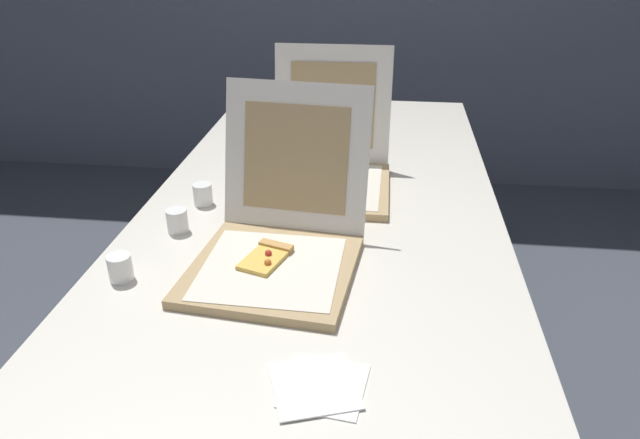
# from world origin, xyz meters

# --- Properties ---
(table) EXTENTS (0.99, 2.23, 0.72)m
(table) POSITION_xyz_m (0.00, 0.61, 0.68)
(table) COLOR silver
(table) RESTS_ON ground
(pizza_box_front) EXTENTS (0.41, 0.49, 0.37)m
(pizza_box_front) POSITION_xyz_m (-0.07, 0.33, 0.78)
(pizza_box_front) COLOR tan
(pizza_box_front) RESTS_ON table
(pizza_box_middle) EXTENTS (0.36, 0.42, 0.38)m
(pizza_box_middle) POSITION_xyz_m (0.01, 0.79, 0.78)
(pizza_box_middle) COLOR tan
(pizza_box_middle) RESTS_ON table
(cup_white_near_left) EXTENTS (0.05, 0.05, 0.06)m
(cup_white_near_left) POSITION_xyz_m (-0.40, 0.22, 0.75)
(cup_white_near_left) COLOR white
(cup_white_near_left) RESTS_ON table
(cup_white_near_center) EXTENTS (0.05, 0.05, 0.06)m
(cup_white_near_center) POSITION_xyz_m (-0.35, 0.45, 0.75)
(cup_white_near_center) COLOR white
(cup_white_near_center) RESTS_ON table
(cup_white_far) EXTENTS (0.05, 0.05, 0.06)m
(cup_white_far) POSITION_xyz_m (-0.27, 0.96, 0.75)
(cup_white_far) COLOR white
(cup_white_far) RESTS_ON table
(cup_white_mid) EXTENTS (0.05, 0.05, 0.06)m
(cup_white_mid) POSITION_xyz_m (-0.33, 0.62, 0.75)
(cup_white_mid) COLOR white
(cup_white_mid) RESTS_ON table
(napkin_pile) EXTENTS (0.18, 0.18, 0.01)m
(napkin_pile) POSITION_xyz_m (0.08, -0.06, 0.73)
(napkin_pile) COLOR white
(napkin_pile) RESTS_ON table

